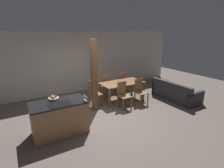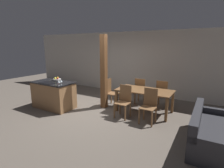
% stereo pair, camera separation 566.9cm
% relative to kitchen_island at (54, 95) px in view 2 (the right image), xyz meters
% --- Properties ---
extents(ground_plane, '(16.00, 16.00, 0.00)m').
position_rel_kitchen_island_xyz_m(ground_plane, '(1.39, 0.38, -0.46)').
color(ground_plane, '#665B51').
extents(wall_back, '(11.20, 0.08, 2.70)m').
position_rel_kitchen_island_xyz_m(wall_back, '(1.39, 3.16, 0.89)').
color(wall_back, beige).
rests_on(wall_back, ground_plane).
extents(kitchen_island, '(1.45, 0.80, 0.92)m').
position_rel_kitchen_island_xyz_m(kitchen_island, '(0.00, 0.00, 0.00)').
color(kitchen_island, '#9E7047').
rests_on(kitchen_island, ground_plane).
extents(fruit_bowl, '(0.27, 0.27, 0.11)m').
position_rel_kitchen_island_xyz_m(fruit_bowl, '(-0.06, 0.23, 0.50)').
color(fruit_bowl, silver).
rests_on(fruit_bowl, kitchen_island).
extents(wine_glass_near, '(0.08, 0.08, 0.17)m').
position_rel_kitchen_island_xyz_m(wine_glass_near, '(0.65, -0.32, 0.59)').
color(wine_glass_near, silver).
rests_on(wine_glass_near, kitchen_island).
extents(wine_glass_middle, '(0.08, 0.08, 0.17)m').
position_rel_kitchen_island_xyz_m(wine_glass_middle, '(0.65, -0.23, 0.59)').
color(wine_glass_middle, silver).
rests_on(wine_glass_middle, kitchen_island).
extents(dining_table, '(1.73, 0.92, 0.74)m').
position_rel_kitchen_island_xyz_m(dining_table, '(2.83, 1.20, 0.18)').
color(dining_table, brown).
rests_on(dining_table, ground_plane).
extents(dining_chair_near_left, '(0.40, 0.40, 0.96)m').
position_rel_kitchen_island_xyz_m(dining_chair_near_left, '(2.44, 0.52, 0.04)').
color(dining_chair_near_left, brown).
rests_on(dining_chair_near_left, ground_plane).
extents(dining_chair_near_right, '(0.40, 0.40, 0.96)m').
position_rel_kitchen_island_xyz_m(dining_chair_near_right, '(3.22, 0.52, 0.04)').
color(dining_chair_near_right, brown).
rests_on(dining_chair_near_right, ground_plane).
extents(dining_chair_far_left, '(0.40, 0.40, 0.96)m').
position_rel_kitchen_island_xyz_m(dining_chair_far_left, '(2.44, 1.88, 0.04)').
color(dining_chair_far_left, brown).
rests_on(dining_chair_far_left, ground_plane).
extents(dining_chair_far_right, '(0.40, 0.40, 0.96)m').
position_rel_kitchen_island_xyz_m(dining_chair_far_right, '(3.22, 1.88, 0.04)').
color(dining_chair_far_right, brown).
rests_on(dining_chair_far_right, ground_plane).
extents(dining_chair_head_end, '(0.40, 0.40, 0.96)m').
position_rel_kitchen_island_xyz_m(dining_chair_head_end, '(1.58, 1.20, 0.04)').
color(dining_chair_head_end, brown).
rests_on(dining_chair_head_end, ground_plane).
extents(couch, '(0.89, 1.93, 0.76)m').
position_rel_kitchen_island_xyz_m(couch, '(4.76, 0.12, -0.20)').
color(couch, '#2D2D33').
rests_on(couch, ground_plane).
extents(timber_post, '(0.18, 0.18, 2.46)m').
position_rel_kitchen_island_xyz_m(timber_post, '(1.48, 0.91, 0.77)').
color(timber_post, brown).
rests_on(timber_post, ground_plane).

